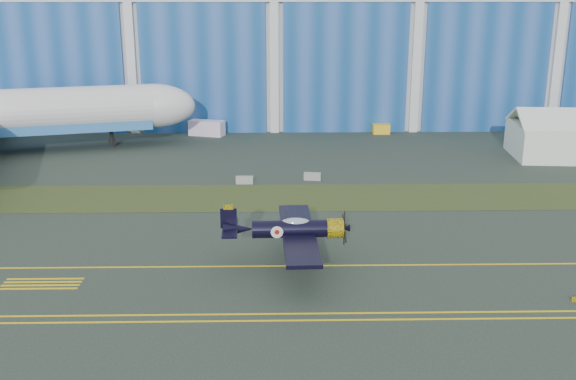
{
  "coord_description": "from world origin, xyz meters",
  "views": [
    {
      "loc": [
        -0.01,
        -55.97,
        21.63
      ],
      "look_at": [
        1.19,
        4.06,
        3.8
      ],
      "focal_mm": 42.0,
      "sensor_mm": 36.0,
      "label": 1
    }
  ],
  "objects_px": {
    "warbird": "(290,229)",
    "tug": "(381,129)",
    "shipping_container": "(207,128)",
    "tent": "(569,132)"
  },
  "relations": [
    {
      "from": "warbird",
      "to": "tent",
      "type": "relative_size",
      "value": 0.93
    },
    {
      "from": "tug",
      "to": "tent",
      "type": "bearing_deg",
      "value": -36.05
    },
    {
      "from": "shipping_container",
      "to": "tug",
      "type": "relative_size",
      "value": 2.06
    },
    {
      "from": "shipping_container",
      "to": "tug",
      "type": "distance_m",
      "value": 27.28
    },
    {
      "from": "tent",
      "to": "tug",
      "type": "distance_m",
      "value": 27.86
    },
    {
      "from": "shipping_container",
      "to": "warbird",
      "type": "bearing_deg",
      "value": -59.54
    },
    {
      "from": "tent",
      "to": "shipping_container",
      "type": "relative_size",
      "value": 2.88
    },
    {
      "from": "warbird",
      "to": "tug",
      "type": "bearing_deg",
      "value": 71.9
    },
    {
      "from": "shipping_container",
      "to": "tug",
      "type": "height_order",
      "value": "shipping_container"
    },
    {
      "from": "warbird",
      "to": "tug",
      "type": "distance_m",
      "value": 55.01
    }
  ]
}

